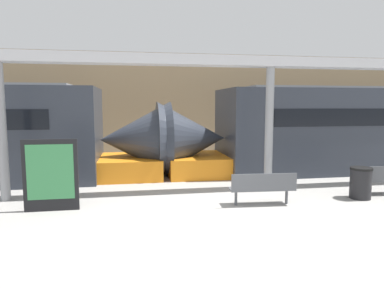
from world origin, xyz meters
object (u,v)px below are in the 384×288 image
(support_column_far, at_px, (2,133))
(trash_bin, at_px, (361,183))
(support_column_near, at_px, (269,129))
(bench_near, at_px, (263,186))
(poster_board, at_px, (51,175))

(support_column_far, bearing_deg, trash_bin, -8.47)
(support_column_near, height_order, support_column_far, same)
(bench_near, xyz_separation_m, trash_bin, (2.85, 0.19, -0.06))
(poster_board, bearing_deg, support_column_far, 140.86)
(support_column_far, bearing_deg, bench_near, -13.62)
(trash_bin, bearing_deg, poster_board, 178.27)
(support_column_near, relative_size, support_column_far, 1.00)
(poster_board, bearing_deg, support_column_near, 11.09)
(bench_near, height_order, support_column_far, support_column_far)
(support_column_near, bearing_deg, bench_near, -116.25)
(trash_bin, distance_m, support_column_far, 9.59)
(trash_bin, xyz_separation_m, support_column_near, (-2.07, 1.40, 1.38))
(poster_board, bearing_deg, bench_near, -4.78)
(support_column_near, bearing_deg, support_column_far, 180.00)
(support_column_far, bearing_deg, support_column_near, 0.00)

